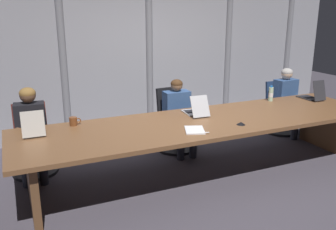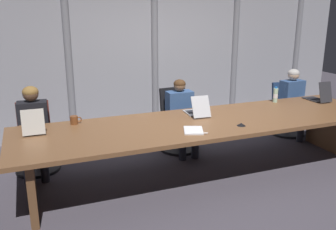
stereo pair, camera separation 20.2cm
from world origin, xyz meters
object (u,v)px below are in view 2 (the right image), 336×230
(laptop_left_mid, at_px, (197,111))
(person_left_end, at_px, (33,126))
(office_chair_center, at_px, (287,115))
(person_center, at_px, (295,99))
(water_bottle_primary, at_px, (275,95))
(person_left_mid, at_px, (182,113))
(conference_mic_left_side, at_px, (241,124))
(laptop_left_end, at_px, (34,128))
(laptop_center, at_px, (318,97))
(spiral_notepad, at_px, (194,130))
(office_chair_left_mid, at_px, (178,127))
(coffee_mug_near, at_px, (74,120))
(office_chair_left_end, at_px, (36,146))

(laptop_left_mid, relative_size, person_left_end, 0.39)
(office_chair_center, bearing_deg, person_left_end, -82.90)
(person_center, height_order, water_bottle_primary, person_center)
(person_left_mid, bearing_deg, person_left_end, -89.08)
(person_left_end, bearing_deg, conference_mic_left_side, 67.80)
(conference_mic_left_side, bearing_deg, laptop_left_end, 164.44)
(water_bottle_primary, bearing_deg, laptop_center, -14.96)
(water_bottle_primary, bearing_deg, laptop_left_end, -177.20)
(water_bottle_primary, relative_size, spiral_notepad, 0.67)
(office_chair_left_mid, relative_size, person_left_end, 0.81)
(office_chair_left_mid, height_order, office_chair_center, office_chair_left_mid)
(office_chair_center, xyz_separation_m, coffee_mug_near, (-3.74, -0.53, 0.47))
(coffee_mug_near, relative_size, conference_mic_left_side, 1.31)
(office_chair_left_end, distance_m, person_left_end, 0.36)
(person_left_end, distance_m, conference_mic_left_side, 2.68)
(spiral_notepad, bearing_deg, person_center, 47.00)
(office_chair_center, xyz_separation_m, person_center, (0.00, -0.15, 0.33))
(laptop_center, height_order, office_chair_left_mid, laptop_center)
(office_chair_left_mid, bearing_deg, water_bottle_primary, 65.25)
(person_left_mid, xyz_separation_m, conference_mic_left_side, (0.28, -1.20, 0.14))
(person_center, bearing_deg, conference_mic_left_side, -61.04)
(conference_mic_left_side, relative_size, spiral_notepad, 0.30)
(office_chair_left_end, height_order, person_left_end, person_left_end)
(person_left_end, xyz_separation_m, spiral_notepad, (1.75, -1.18, 0.09))
(laptop_center, distance_m, person_center, 0.57)
(office_chair_left_end, height_order, office_chair_center, office_chair_left_end)
(water_bottle_primary, distance_m, coffee_mug_near, 3.05)
(person_left_mid, relative_size, coffee_mug_near, 7.83)
(person_left_end, height_order, person_center, person_left_end)
(laptop_center, bearing_deg, person_left_end, 83.05)
(person_center, bearing_deg, coffee_mug_near, -88.45)
(person_left_mid, bearing_deg, conference_mic_left_side, 14.22)
(office_chair_center, bearing_deg, conference_mic_left_side, -48.45)
(person_left_mid, height_order, spiral_notepad, person_left_mid)
(office_chair_center, distance_m, spiral_notepad, 2.84)
(coffee_mug_near, height_order, conference_mic_left_side, coffee_mug_near)
(laptop_left_mid, relative_size, office_chair_left_end, 0.50)
(office_chair_left_end, relative_size, water_bottle_primary, 3.81)
(person_center, bearing_deg, office_chair_left_end, -96.38)
(office_chair_left_end, distance_m, office_chair_center, 4.22)
(laptop_left_mid, xyz_separation_m, office_chair_left_end, (-2.09, 0.71, -0.47))
(laptop_center, bearing_deg, office_chair_left_mid, 71.88)
(office_chair_left_end, xyz_separation_m, water_bottle_primary, (3.53, -0.52, 0.52))
(laptop_left_end, bearing_deg, conference_mic_left_side, -104.58)
(laptop_center, relative_size, office_chair_left_mid, 0.44)
(spiral_notepad, bearing_deg, water_bottle_primary, 46.09)
(laptop_center, xyz_separation_m, office_chair_left_end, (-4.20, 0.70, -0.48))
(office_chair_center, relative_size, person_center, 0.77)
(laptop_left_end, relative_size, office_chair_center, 0.42)
(water_bottle_primary, xyz_separation_m, conference_mic_left_side, (-1.14, -0.84, -0.09))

